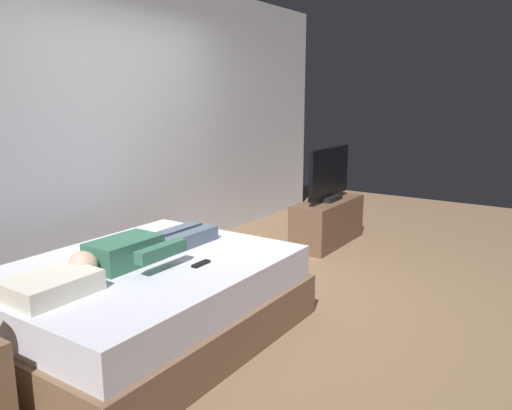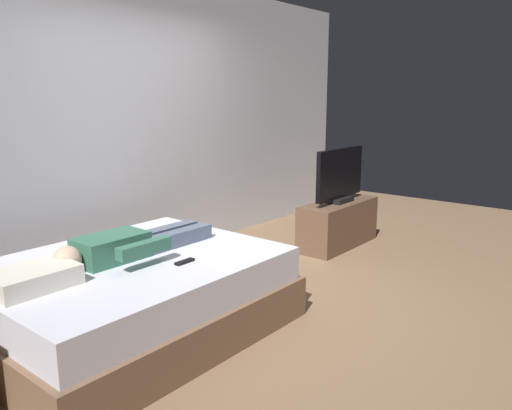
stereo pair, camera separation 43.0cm
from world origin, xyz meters
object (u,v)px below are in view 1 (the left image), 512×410
(bed, at_px, (145,301))
(remote, at_px, (201,264))
(pillow, at_px, (52,286))
(person, at_px, (140,249))
(tv, at_px, (329,175))
(tv_stand, at_px, (328,222))

(bed, height_order, remote, remote)
(bed, relative_size, pillow, 4.23)
(bed, height_order, pillow, pillow)
(bed, xyz_separation_m, pillow, (-0.69, 0.00, 0.34))
(bed, height_order, person, person)
(remote, distance_m, tv, 2.61)
(pillow, bearing_deg, remote, -22.04)
(tv_stand, relative_size, tv, 1.25)
(pillow, relative_size, person, 0.38)
(person, relative_size, tv, 1.43)
(pillow, height_order, remote, pillow)
(tv_stand, bearing_deg, pillow, 179.11)
(person, distance_m, tv_stand, 2.76)
(pillow, bearing_deg, person, 4.01)
(person, xyz_separation_m, tv_stand, (2.73, -0.10, -0.37))
(tv_stand, bearing_deg, person, 177.81)
(bed, relative_size, person, 1.61)
(remote, height_order, tv_stand, remote)
(tv_stand, bearing_deg, tv, 180.00)
(bed, xyz_separation_m, tv, (2.76, -0.05, 0.52))
(tv_stand, bearing_deg, remote, -173.35)
(bed, bearing_deg, tv, -1.11)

